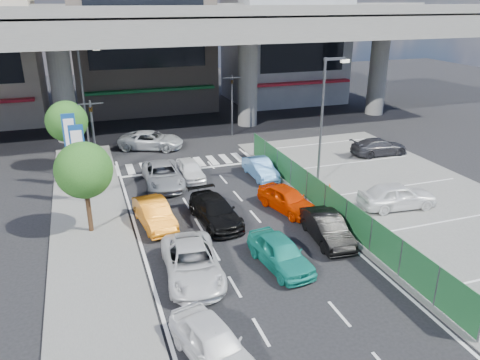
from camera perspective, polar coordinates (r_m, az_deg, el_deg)
name	(u,v)px	position (r m, az deg, el deg)	size (l,w,h in m)	color
ground	(246,247)	(22.81, 0.79, -8.15)	(120.00, 120.00, 0.00)	black
parking_lot	(410,200)	(29.47, 19.97, -2.36)	(12.00, 28.00, 0.06)	#595A57
sidewalk_left	(92,231)	(25.27, -17.63, -5.98)	(4.00, 30.00, 0.12)	#595A57
fence_run	(334,207)	(25.29, 11.41, -3.23)	(0.16, 22.00, 1.80)	#1F5A2E
expressway	(157,30)	(41.31, -10.04, 17.58)	(64.00, 14.00, 10.75)	slate
building_center	(140,36)	(52.22, -12.06, 16.76)	(14.00, 10.90, 15.00)	gray
building_east	(284,47)	(55.78, 5.35, 15.83)	(12.00, 10.90, 12.00)	gray
traffic_light_left	(92,120)	(31.54, -17.60, 6.95)	(1.60, 1.24, 5.20)	#595B60
traffic_light_right	(232,90)	(40.29, -1.00, 10.88)	(1.60, 1.24, 5.20)	#595B60
street_lamp_right	(325,112)	(29.07, 10.28, 8.15)	(1.65, 0.22, 8.00)	#595B60
street_lamp_left	(85,91)	(37.24, -18.36, 10.27)	(1.65, 0.22, 8.00)	#595B60
signboard_near	(79,153)	(27.89, -19.08, 3.11)	(0.80, 0.14, 4.70)	#595B60
signboard_far	(71,140)	(30.78, -19.94, 4.65)	(0.80, 0.14, 4.70)	#595B60
tree_near	(84,170)	(23.99, -18.50, 1.11)	(2.80, 2.80, 4.80)	#382314
tree_far	(67,122)	(34.10, -20.38, 6.69)	(2.80, 2.80, 4.80)	#382314
van_white_back_left	(213,343)	(16.19, -3.30, -19.27)	(1.63, 4.05, 1.38)	white
sedan_white_mid_left	(192,263)	(20.33, -5.85, -10.00)	(2.29, 4.97, 1.38)	silver
taxi_teal_mid	(280,252)	(21.04, 4.94, -8.79)	(1.63, 4.05, 1.38)	teal
hatch_black_mid_right	(327,228)	(23.45, 10.55, -5.80)	(1.43, 4.10, 1.35)	black
taxi_orange_left	(154,214)	(24.95, -10.40, -4.07)	(1.42, 4.07, 1.34)	orange
sedan_black_mid	(215,211)	(24.92, -3.04, -3.78)	(1.86, 4.59, 1.33)	black
taxi_orange_right	(287,199)	(26.38, 5.78, -2.33)	(1.63, 4.05, 1.38)	red
wagon_silver_front_left	(163,175)	(30.18, -9.40, 0.59)	(2.29, 4.96, 1.38)	#9DA0A4
sedan_white_front_mid	(190,170)	(31.11, -6.11, 1.26)	(1.47, 3.65, 1.24)	white
kei_truck_front_right	(260,168)	(31.21, 2.49, 1.44)	(1.32, 3.78, 1.24)	#518DCE
crossing_wagon_silver	(151,140)	(37.86, -10.76, 4.79)	(2.32, 5.03, 1.40)	#B2B7BB
parked_sedan_white	(397,195)	(27.86, 18.59, -1.80)	(1.77, 4.41, 1.50)	white
parked_sedan_dgrey	(379,147)	(37.08, 16.59, 3.91)	(1.78, 4.38, 1.27)	#29292E
traffic_cone	(329,188)	(28.96, 10.85, -1.01)	(0.36, 0.36, 0.70)	#F3440D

